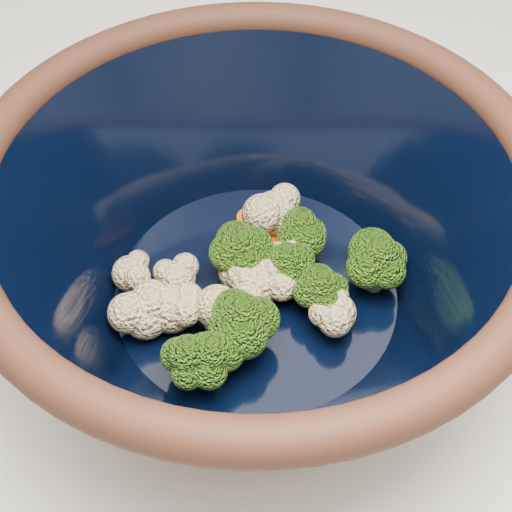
# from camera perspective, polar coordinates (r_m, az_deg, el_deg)

# --- Properties ---
(counter) EXTENTS (1.20, 1.20, 0.90)m
(counter) POSITION_cam_1_polar(r_m,az_deg,el_deg) (0.96, 2.70, -18.08)
(counter) COLOR white
(counter) RESTS_ON ground
(mixing_bowl) EXTENTS (0.41, 0.41, 0.16)m
(mixing_bowl) POSITION_cam_1_polar(r_m,az_deg,el_deg) (0.47, 0.00, 1.20)
(mixing_bowl) COLOR black
(mixing_bowl) RESTS_ON counter
(vegetable_pile) EXTENTS (0.20, 0.15, 0.05)m
(vegetable_pile) POSITION_cam_1_polar(r_m,az_deg,el_deg) (0.48, -0.06, -2.42)
(vegetable_pile) COLOR #608442
(vegetable_pile) RESTS_ON mixing_bowl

